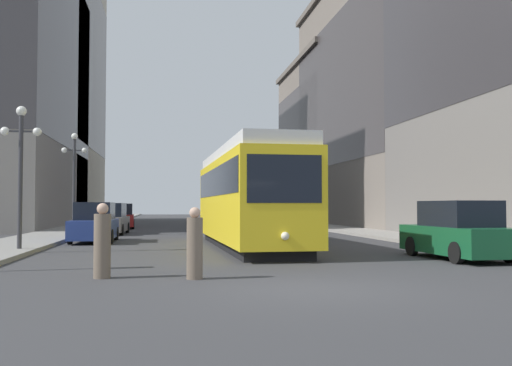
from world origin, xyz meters
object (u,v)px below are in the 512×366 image
Objects in this scene: parked_car_left_far at (121,217)px; lamp_post_left_near at (21,154)px; parked_car_left_mid at (110,220)px; parked_car_right_far at (458,232)px; transit_bus at (257,202)px; pedestrian_crossing_far at (195,246)px; lamp_post_left_far at (74,167)px; parked_car_left_near at (95,224)px; pedestrian_crossing_near at (102,243)px; streetcar at (247,195)px.

parked_car_left_far is 0.96× the size of lamp_post_left_near.
lamp_post_left_near reaches higher than parked_car_left_mid.
lamp_post_left_near is at bearing -20.61° from parked_car_right_far.
transit_bus is 7.06× the size of pedestrian_crossing_far.
lamp_post_left_far reaches higher than parked_car_left_mid.
pedestrian_crossing_far is at bearing -55.14° from lamp_post_left_near.
lamp_post_left_far is at bearing 106.55° from parked_car_left_near.
pedestrian_crossing_near is (-8.09, -28.01, -1.14)m from transit_bus.
parked_car_left_far is (-6.42, 20.68, -1.26)m from streetcar.
pedestrian_crossing_near is 2.15m from pedestrian_crossing_far.
lamp_post_left_near is (-3.67, 7.80, 2.71)m from pedestrian_crossing_near.
streetcar reaches higher than parked_car_right_far.
lamp_post_left_near is (-5.76, 8.28, 2.75)m from pedestrian_crossing_far.
lamp_post_left_far is at bearing 125.81° from streetcar.
lamp_post_left_near reaches higher than parked_car_left_near.
parked_car_left_mid is 13.55m from lamp_post_left_near.
pedestrian_crossing_far is (3.86, -14.10, -0.08)m from parked_car_left_near.
lamp_post_left_far is at bearing 90.00° from lamp_post_left_near.
streetcar is 7.63× the size of pedestrian_crossing_near.
transit_bus is 29.18m from pedestrian_crossing_near.
lamp_post_left_far reaches higher than parked_car_right_far.
lamp_post_left_near is at bearing -95.87° from parked_car_left_mid.
lamp_post_left_near is 0.90× the size of lamp_post_left_far.
pedestrian_crossing_far is at bearing -74.95° from parked_car_left_near.
lamp_post_left_near reaches higher than parked_car_left_far.
lamp_post_left_far reaches higher than pedestrian_crossing_near.
transit_bus is at bearing -12.54° from parked_car_left_far.
streetcar is 2.71× the size of parked_car_left_far.
parked_car_left_far is 2.98× the size of pedestrian_crossing_far.
parked_car_left_near is 0.98× the size of parked_car_left_mid.
lamp_post_left_far reaches higher than parked_car_left_far.
pedestrian_crossing_near is at bearing -82.81° from parked_car_left_mid.
lamp_post_left_near is at bearing -142.56° from pedestrian_crossing_near.
lamp_post_left_far is (-11.76, -8.10, 1.89)m from transit_bus.
lamp_post_left_near is at bearing 176.64° from pedestrian_crossing_far.
parked_car_left_mid is (-6.41, 11.94, -1.26)m from streetcar.
parked_car_left_mid is 21.61m from parked_car_right_far.
transit_bus is 10.07m from parked_car_left_far.
parked_car_left_far is 22.13m from lamp_post_left_near.
pedestrian_crossing_near is at bearing -82.87° from parked_car_left_near.
parked_car_left_near is 7.21m from lamp_post_left_far.
lamp_post_left_far is (-1.90, -9.78, 2.99)m from parked_car_left_far.
parked_car_left_near is 2.96× the size of pedestrian_crossing_far.
parked_car_left_near and parked_car_left_mid have the same top height.
parked_car_right_far is 9.11m from pedestrian_crossing_far.
parked_car_right_far and parked_car_left_far have the same top height.
pedestrian_crossing_near is at bearing -141.02° from pedestrian_crossing_far.
streetcar reaches higher than pedestrian_crossing_far.
parked_car_left_near is 6.69m from lamp_post_left_near.
lamp_post_left_far reaches higher than streetcar.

